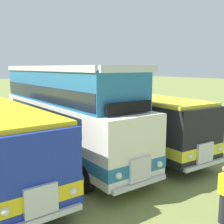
{
  "coord_description": "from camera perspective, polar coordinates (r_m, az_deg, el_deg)",
  "views": [
    {
      "loc": [
        1.47,
        -11.63,
        4.45
      ],
      "look_at": [
        10.05,
        0.68,
        2.0
      ],
      "focal_mm": 44.0,
      "sensor_mm": 36.0,
      "label": 1
    }
  ],
  "objects": [
    {
      "name": "bus_seventh_in_row",
      "position": [
        15.2,
        3.0,
        -0.95
      ],
      "size": [
        2.86,
        10.69,
        2.99
      ],
      "color": "black",
      "rests_on": "ground"
    },
    {
      "name": "marshal_person",
      "position": [
        8.77,
        22.29,
        -15.44
      ],
      "size": [
        0.36,
        0.24,
        1.73
      ],
      "color": "#23232D",
      "rests_on": "ground"
    },
    {
      "name": "bus_sixth_in_row",
      "position": [
        13.36,
        -9.49,
        0.15
      ],
      "size": [
        2.74,
        10.61,
        4.52
      ],
      "color": "silver",
      "rests_on": "ground"
    }
  ]
}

